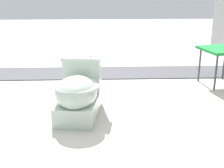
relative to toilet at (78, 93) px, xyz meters
The scene contains 3 objects.
ground_plane 0.25m from the toilet, behind, with size 14.00×14.00×0.00m, color #B7B2A8.
gravel_strip 1.44m from the toilet, 159.97° to the left, with size 0.56×8.00×0.01m, color #4C4C51.
toilet is the anchor object (origin of this frame).
Camera 1 is at (2.74, 0.21, 1.19)m, focal length 50.00 mm.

